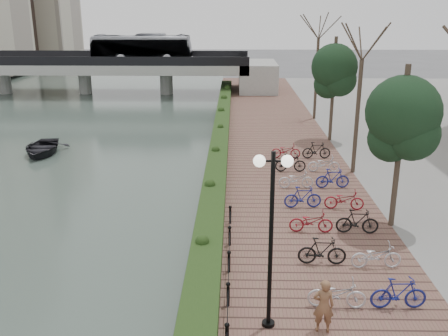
{
  "coord_description": "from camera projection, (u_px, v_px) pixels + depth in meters",
  "views": [
    {
      "loc": [
        1.56,
        -9.93,
        8.92
      ],
      "look_at": [
        1.08,
        11.83,
        2.0
      ],
      "focal_mm": 40.0,
      "sensor_mm": 36.0,
      "label": 1
    }
  ],
  "objects": [
    {
      "name": "bicycle_parking",
      "position": [
        323.0,
        198.0,
        21.99
      ],
      "size": [
        2.4,
        17.32,
        1.0
      ],
      "color": "silver",
      "rests_on": "promenade"
    },
    {
      "name": "promenade",
      "position": [
        277.0,
        167.0,
        28.71
      ],
      "size": [
        8.0,
        75.0,
        0.5
      ],
      "primitive_type": "cube",
      "color": "brown",
      "rests_on": "ground"
    },
    {
      "name": "boat",
      "position": [
        42.0,
        148.0,
        32.08
      ],
      "size": [
        3.3,
        4.36,
        0.85
      ],
      "primitive_type": "imported",
      "rotation": [
        0.0,
        0.0,
        0.1
      ],
      "color": "black",
      "rests_on": "river_water"
    },
    {
      "name": "chain_fence",
      "position": [
        228.0,
        315.0,
        13.81
      ],
      "size": [
        0.1,
        14.1,
        0.7
      ],
      "color": "black",
      "rests_on": "promenade"
    },
    {
      "name": "lamppost",
      "position": [
        272.0,
        205.0,
        12.86
      ],
      "size": [
        1.02,
        0.32,
        5.05
      ],
      "color": "black",
      "rests_on": "promenade"
    },
    {
      "name": "street_trees",
      "position": [
        374.0,
        129.0,
        22.99
      ],
      "size": [
        3.2,
        37.12,
        6.8
      ],
      "color": "#362E20",
      "rests_on": "promenade"
    },
    {
      "name": "hedge",
      "position": [
        219.0,
        147.0,
        30.99
      ],
      "size": [
        1.1,
        56.0,
        0.6
      ],
      "primitive_type": "cube",
      "color": "#203914",
      "rests_on": "promenade"
    },
    {
      "name": "bridge",
      "position": [
        96.0,
        63.0,
        54.33
      ],
      "size": [
        36.0,
        10.77,
        6.5
      ],
      "color": "#979792",
      "rests_on": "ground"
    },
    {
      "name": "river_water",
      "position": [
        8.0,
        138.0,
        36.33
      ],
      "size": [
        30.0,
        130.0,
        0.02
      ],
      "primitive_type": "cube",
      "color": "#415149",
      "rests_on": "ground"
    },
    {
      "name": "pedestrian",
      "position": [
        324.0,
        306.0,
        13.47
      ],
      "size": [
        0.6,
        0.41,
        1.57
      ],
      "primitive_type": "imported",
      "rotation": [
        0.0,
        0.0,
        3.08
      ],
      "color": "brown",
      "rests_on": "promenade"
    }
  ]
}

